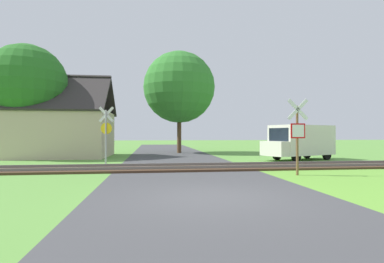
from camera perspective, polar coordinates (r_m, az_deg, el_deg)
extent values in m
plane|color=#5B933D|center=(7.95, 3.72, -12.48)|extent=(160.00, 160.00, 0.00)
cube|color=#424244|center=(9.89, 1.41, -10.12)|extent=(6.45, 80.00, 0.01)
cube|color=#422D1E|center=(14.37, -1.46, -6.95)|extent=(60.00, 2.60, 0.10)
cube|color=slate|center=(15.07, -1.75, -6.23)|extent=(60.00, 0.08, 0.12)
cube|color=slate|center=(13.65, -1.14, -6.82)|extent=(60.00, 0.08, 0.12)
cylinder|color=brown|center=(12.79, 19.41, -1.63)|extent=(0.10, 0.10, 2.80)
cube|color=red|center=(12.73, 19.53, 0.12)|extent=(0.60, 0.04, 0.60)
cube|color=white|center=(12.71, 19.57, 0.12)|extent=(0.49, 0.02, 0.49)
cube|color=white|center=(12.77, 19.51, 3.98)|extent=(0.88, 0.05, 0.88)
cube|color=white|center=(12.77, 19.51, 3.98)|extent=(0.88, 0.05, 0.88)
cylinder|color=#9E9EA5|center=(17.17, -16.10, -1.03)|extent=(0.09, 0.09, 3.01)
cube|color=white|center=(17.26, -16.01, 3.14)|extent=(0.86, 0.25, 0.88)
cube|color=white|center=(17.26, -16.01, 3.14)|extent=(0.86, 0.25, 0.88)
cylinder|color=yellow|center=(17.23, -16.01, 0.58)|extent=(0.63, 0.19, 0.64)
cube|color=#C6B293|center=(24.07, -23.39, -0.46)|extent=(6.73, 5.95, 3.36)
cube|color=#332D2D|center=(22.88, -24.42, 6.96)|extent=(7.02, 3.43, 2.92)
cube|color=#332D2D|center=(25.65, -22.41, 6.13)|extent=(7.02, 3.43, 2.92)
cube|color=brown|center=(23.85, -19.12, 7.56)|extent=(0.51, 0.51, 1.10)
cylinder|color=#513823|center=(23.76, -28.97, -0.62)|extent=(0.39, 0.39, 3.20)
sphere|color=#286B23|center=(24.03, -28.92, 8.05)|extent=(5.39, 5.39, 5.39)
cylinder|color=#513823|center=(26.86, -2.45, -0.36)|extent=(0.38, 0.38, 3.51)
sphere|color=#337A2D|center=(27.20, -2.45, 8.43)|extent=(6.40, 6.40, 6.40)
cube|color=silver|center=(20.67, 20.21, -1.53)|extent=(4.61, 3.34, 1.90)
cube|color=silver|center=(18.88, 15.41, -3.16)|extent=(1.33, 1.94, 0.90)
cube|color=#19232D|center=(19.12, 16.18, -0.63)|extent=(0.64, 1.51, 0.85)
cube|color=navy|center=(21.30, 18.24, -2.41)|extent=(3.51, 1.43, 0.16)
cylinder|color=black|center=(20.18, 15.89, -4.27)|extent=(0.70, 0.42, 0.68)
cylinder|color=black|center=(19.12, 19.24, -4.47)|extent=(0.70, 0.42, 0.68)
cylinder|color=black|center=(22.30, 21.05, -3.90)|extent=(0.70, 0.42, 0.68)
cylinder|color=black|center=(21.35, 24.30, -4.04)|extent=(0.70, 0.42, 0.68)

